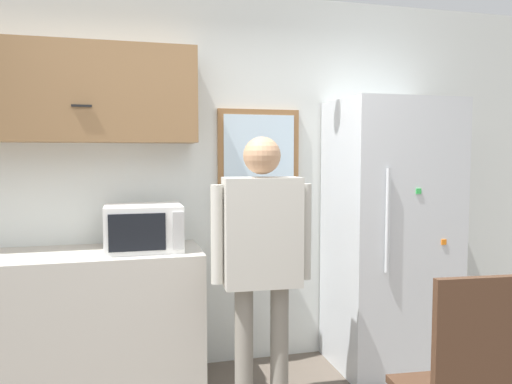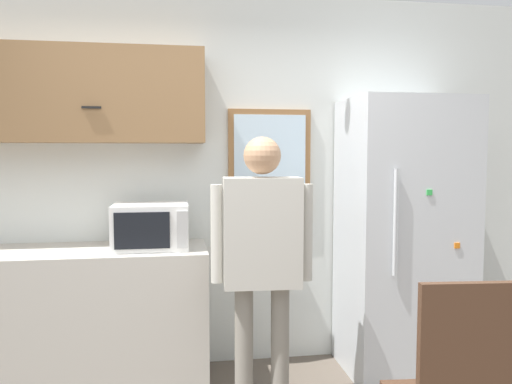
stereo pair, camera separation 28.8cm
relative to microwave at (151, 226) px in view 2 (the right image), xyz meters
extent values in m
cube|color=silver|center=(0.35, 0.35, 0.27)|extent=(6.00, 0.06, 2.70)
cube|color=#BCB7AD|center=(-0.74, 0.02, -0.61)|extent=(2.21, 0.61, 0.93)
cube|color=olive|center=(-0.74, 0.17, 0.86)|extent=(2.21, 0.31, 0.63)
cube|color=black|center=(-0.36, 0.00, 0.77)|extent=(0.12, 0.01, 0.01)
cube|color=white|center=(0.00, 0.00, 0.00)|extent=(0.48, 0.38, 0.29)
cube|color=black|center=(-0.04, -0.19, 0.00)|extent=(0.34, 0.01, 0.23)
cube|color=#B2B2B2|center=(0.20, -0.19, 0.00)|extent=(0.07, 0.01, 0.23)
cylinder|color=gray|center=(0.55, -0.45, -0.69)|extent=(0.11, 0.11, 0.77)
cylinder|color=gray|center=(0.77, -0.46, -0.69)|extent=(0.11, 0.11, 0.77)
cube|color=beige|center=(0.66, -0.46, 0.02)|extent=(0.46, 0.24, 0.64)
sphere|color=tan|center=(0.66, -0.46, 0.46)|extent=(0.22, 0.22, 0.22)
cylinder|color=beige|center=(0.40, -0.44, 0.01)|extent=(0.07, 0.07, 0.57)
cylinder|color=beige|center=(0.93, -0.47, 0.01)|extent=(0.07, 0.07, 0.57)
cube|color=silver|center=(1.75, -0.02, -0.11)|extent=(0.81, 0.67, 1.93)
cylinder|color=silver|center=(1.52, -0.37, 0.04)|extent=(0.02, 0.02, 0.68)
cube|color=green|center=(1.76, -0.36, 0.23)|extent=(0.04, 0.01, 0.04)
cube|color=orange|center=(1.96, -0.36, -0.12)|extent=(0.04, 0.01, 0.04)
cube|color=#472D1E|center=(1.34, -1.48, -0.35)|extent=(0.41, 0.08, 0.60)
cube|color=olive|center=(0.85, 0.31, 0.38)|extent=(0.61, 0.04, 0.84)
cube|color=silver|center=(0.85, 0.29, 0.38)|extent=(0.53, 0.01, 0.76)
camera|label=1|loc=(-0.10, -3.25, 0.47)|focal=35.00mm
camera|label=2|loc=(0.18, -3.31, 0.47)|focal=35.00mm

